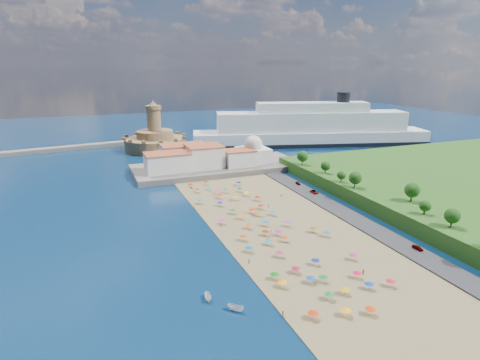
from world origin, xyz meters
name	(u,v)px	position (x,y,z in m)	size (l,w,h in m)	color
ground	(255,219)	(0.00, 0.00, 0.00)	(700.00, 700.00, 0.00)	#071938
terrace	(218,167)	(10.00, 73.00, 1.50)	(90.00, 36.00, 3.00)	#59544C
jetty	(165,158)	(-12.00, 108.00, 1.20)	(18.00, 70.00, 2.40)	#59544C
waterfront_buildings	(194,158)	(-3.05, 73.64, 7.88)	(57.00, 29.00, 11.00)	silver
domed_building	(253,152)	(30.00, 71.00, 8.97)	(16.00, 16.00, 15.00)	silver
fortress	(155,140)	(-12.00, 138.00, 6.68)	(40.00, 40.00, 32.40)	olive
cruise_ship	(311,130)	(93.80, 115.41, 10.75)	(166.56, 68.02, 36.30)	black
beach_parasols	(264,225)	(-1.12, -10.80, 2.15)	(32.10, 114.36, 2.20)	gray
beachgoers	(249,216)	(-1.83, 1.37, 1.12)	(39.74, 102.22, 1.86)	tan
moored_boats	(222,303)	(-29.36, -47.92, 0.80)	(7.80, 10.89, 1.64)	white
parked_cars	(332,201)	(36.00, 3.48, 1.31)	(2.30, 77.89, 1.25)	gray
hillside_trees	(376,185)	(48.81, -6.81, 9.96)	(15.29, 109.52, 7.19)	#382314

